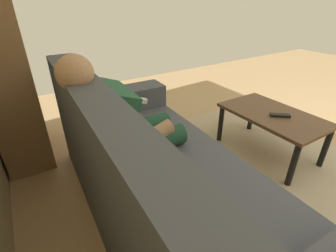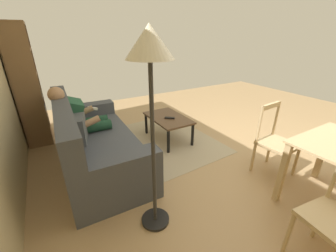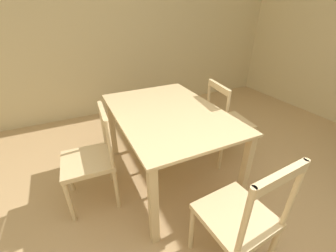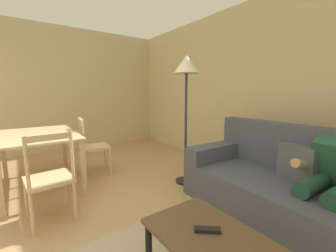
% 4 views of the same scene
% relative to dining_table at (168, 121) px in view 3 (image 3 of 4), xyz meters
% --- Properties ---
extents(wall_side, '(0.12, 6.26, 2.75)m').
position_rel_dining_table_xyz_m(wall_side, '(-1.95, -0.17, 0.72)').
color(wall_side, '#C8B586').
rests_on(wall_side, ground_plane).
extents(dining_table, '(1.37, 0.94, 0.76)m').
position_rel_dining_table_xyz_m(dining_table, '(0.00, 0.00, 0.00)').
color(dining_table, '#D1B27F').
rests_on(dining_table, ground_plane).
extents(dining_chair_near_wall, '(0.47, 0.47, 0.92)m').
position_rel_dining_table_xyz_m(dining_chair_near_wall, '(-0.00, 0.74, -0.19)').
color(dining_chair_near_wall, '#D1B27F').
rests_on(dining_chair_near_wall, ground_plane).
extents(dining_chair_facing_couch, '(0.45, 0.45, 0.94)m').
position_rel_dining_table_xyz_m(dining_chair_facing_couch, '(1.02, 0.00, -0.20)').
color(dining_chair_facing_couch, '#D1B27F').
rests_on(dining_chair_facing_couch, ground_plane).
extents(dining_chair_by_doorway, '(0.44, 0.44, 0.89)m').
position_rel_dining_table_xyz_m(dining_chair_by_doorway, '(0.00, -0.74, -0.21)').
color(dining_chair_by_doorway, '#D1B27F').
rests_on(dining_chair_by_doorway, ground_plane).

